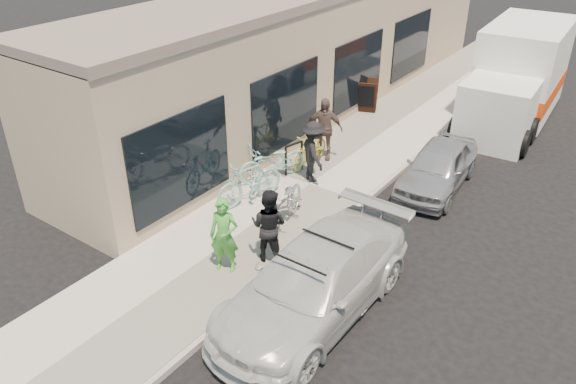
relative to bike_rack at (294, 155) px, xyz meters
The scene contains 17 objects.
ground 4.32m from the bike_rack, 50.46° to the right, with size 120.00×120.00×0.00m, color black.
sidewalk 0.97m from the bike_rack, 21.93° to the right, with size 3.00×34.00×0.15m, color beige.
curb 2.36m from the bike_rack, ahead, with size 0.12×34.00×0.13m, color #A49D96.
storefront 5.53m from the bike_rack, 118.25° to the left, with size 3.60×20.00×4.22m.
bike_rack is the anchor object (origin of this frame).
sandwich_board 5.12m from the bike_rack, 96.54° to the left, with size 0.86×0.86×1.08m.
sedan_white 5.38m from the bike_rack, 50.80° to the right, with size 1.99×4.80×1.43m.
sedan_silver 3.76m from the bike_rack, 27.28° to the left, with size 1.41×3.51×1.19m, color #A2A2A7.
moving_truck 8.58m from the bike_rack, 66.22° to the left, with size 2.68×6.28×3.02m.
tandem_bike 2.69m from the bike_rack, 58.81° to the right, with size 0.73×2.10×1.10m, color #BABABC.
woman_rider 4.50m from the bike_rack, 72.76° to the right, with size 0.59×0.39×1.63m, color green.
man_standing 3.95m from the bike_rack, 62.32° to the right, with size 0.79×0.62×1.63m, color black.
cruiser_bike_a 1.90m from the bike_rack, 89.30° to the right, with size 0.53×1.88×1.13m, color #80BFB8.
cruiser_bike_b 0.68m from the bike_rack, 111.96° to the right, with size 0.67×1.92×1.01m, color #80BFB8.
cruiser_bike_c 0.67m from the bike_rack, 83.10° to the left, with size 0.44×1.57×0.95m, color yellow.
bystander_a 0.71m from the bike_rack, ahead, with size 1.05×0.61×1.63m, color black.
bystander_b 1.28m from the bike_rack, 82.60° to the left, with size 1.05×0.44×1.78m, color brown.
Camera 1 is at (5.01, -7.75, 7.17)m, focal length 35.00 mm.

